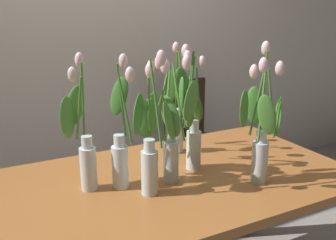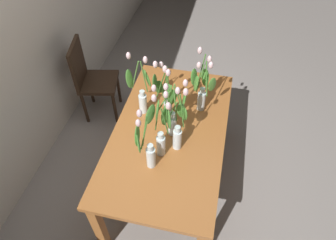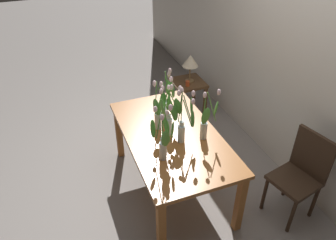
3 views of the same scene
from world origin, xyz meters
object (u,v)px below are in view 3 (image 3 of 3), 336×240
Objects in this scene: tulip_vase_0 at (206,123)px; pillar_candle at (188,83)px; tulip_vase_5 at (166,107)px; table_lamp at (190,61)px; tulip_vase_1 at (168,114)px; side_table at (188,89)px; dining_table at (172,142)px; tulip_vase_4 at (166,100)px; tulip_vase_6 at (163,139)px; tulip_vase_2 at (183,121)px; dining_chair at (301,172)px; tulip_vase_3 at (159,114)px.

pillar_candle is (-1.35, 0.43, -0.34)m from tulip_vase_0.
tulip_vase_5 is 1.37× the size of table_lamp.
tulip_vase_1 is 1.57m from side_table.
tulip_vase_0 is (0.18, 0.28, 0.28)m from dining_table.
tulip_vase_4 is 0.94× the size of tulip_vase_6.
table_lamp is (-1.07, 0.76, -0.07)m from tulip_vase_5.
pillar_candle is at bearing 147.41° from tulip_vase_1.
tulip_vase_2 is 1.25m from dining_chair.
table_lamp is (-1.29, 0.78, 0.21)m from dining_table.
tulip_vase_1 reaches higher than dining_table.
dining_table is 0.31m from tulip_vase_3.
tulip_vase_0 reaches higher than tulip_vase_1.
dining_table is 2.90× the size of tulip_vase_4.
tulip_vase_6 is at bearing -27.32° from tulip_vase_1.
dining_chair is at bearing 10.17° from pillar_candle.
tulip_vase_6 is 1.94m from side_table.
tulip_vase_0 reaches higher than dining_table.
side_table is at bearing 147.78° from tulip_vase_1.
tulip_vase_5 is at bearing -133.06° from dining_chair.
tulip_vase_3 reaches higher than tulip_vase_5.
tulip_vase_0 is 7.39× the size of pillar_candle.
dining_table is at bearing -5.02° from tulip_vase_5.
tulip_vase_0 is at bearing 57.62° from dining_table.
dining_chair is (0.56, 0.77, -0.40)m from tulip_vase_0.
tulip_vase_6 is at bearing -22.75° from tulip_vase_5.
table_lamp is at bearing 160.98° from tulip_vase_0.
dining_table is 2.94× the size of tulip_vase_5.
tulip_vase_2 is 1.03× the size of tulip_vase_4.
dining_table is 2.89× the size of tulip_vase_0.
table_lamp reaches higher than side_table.
tulip_vase_5 is (-0.22, 0.02, 0.28)m from dining_table.
tulip_vase_3 is at bearing -36.94° from table_lamp.
table_lamp is at bearing 144.33° from pillar_candle.
tulip_vase_6 is at bearing -75.16° from tulip_vase_0.
dining_table is at bearing -122.38° from tulip_vase_0.
tulip_vase_1 is 0.38m from tulip_vase_6.
table_lamp is at bearing 143.06° from tulip_vase_3.
tulip_vase_2 is at bearing -103.84° from tulip_vase_0.
tulip_vase_5 is 0.57m from tulip_vase_6.
tulip_vase_2 is 0.97× the size of tulip_vase_6.
dining_table is at bearing 146.54° from tulip_vase_6.
side_table is (-1.41, 0.70, -0.54)m from tulip_vase_2.
tulip_vase_2 is 0.32m from tulip_vase_6.
tulip_vase_3 is at bearing -131.28° from tulip_vase_0.
tulip_vase_0 is 0.97× the size of tulip_vase_3.
tulip_vase_5 is (-0.18, 0.04, -0.04)m from tulip_vase_1.
tulip_vase_3 is 1.04× the size of tulip_vase_4.
tulip_vase_5 is 1.31m from table_lamp.
tulip_vase_2 is 1.44× the size of table_lamp.
tulip_vase_6 reaches higher than tulip_vase_3.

